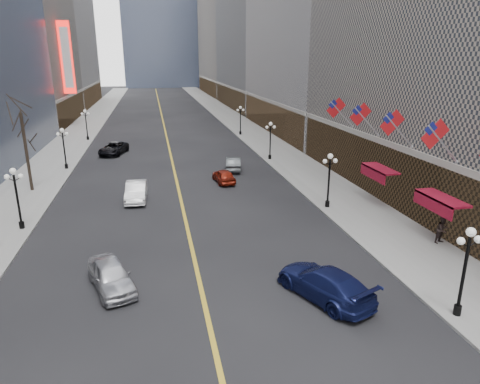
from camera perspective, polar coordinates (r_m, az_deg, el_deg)
name	(u,v)px	position (r m, az deg, el deg)	size (l,w,h in m)	color
sidewalk_east	(248,130)	(74.18, 1.11, 8.21)	(6.00, 230.00, 0.15)	gray
sidewalk_west	(77,136)	(73.41, -20.92, 6.97)	(6.00, 230.00, 0.15)	gray
lane_line	(164,125)	(82.34, -10.12, 8.82)	(0.25, 200.00, 0.02)	gold
bldg_east_c	(281,5)	(112.75, 5.43, 23.58)	(26.60, 40.60, 48.80)	gray
streetlamp_east_0	(466,263)	(22.63, 27.87, -8.37)	(1.26, 0.44, 4.52)	black
streetlamp_east_1	(329,175)	(35.53, 11.81, 2.27)	(1.26, 0.44, 4.52)	black
streetlamp_east_2	(270,137)	(52.14, 4.06, 7.37)	(1.26, 0.44, 4.52)	black
streetlamp_east_3	(240,117)	(69.44, 0.05, 9.93)	(1.26, 0.44, 4.52)	black
streetlamp_west_1	(16,192)	(34.15, -27.66, -0.02)	(1.26, 0.44, 4.52)	black
streetlamp_west_2	(64,144)	(51.21, -22.46, 5.91)	(1.26, 0.44, 4.52)	black
streetlamp_west_3	(86,121)	(68.75, -19.84, 8.84)	(1.26, 0.44, 4.52)	black
flag_2	(437,137)	(29.54, 24.81, 6.71)	(2.87, 0.12, 2.87)	#B2B2B7
flag_3	(394,125)	(33.65, 19.86, 8.41)	(2.87, 0.12, 2.87)	#B2B2B7
flag_4	(362,116)	(37.97, 15.99, 9.69)	(2.87, 0.12, 2.87)	#B2B2B7
flag_5	(338,110)	(42.44, 12.90, 10.67)	(2.87, 0.12, 2.87)	#B2B2B7
awning_b	(439,200)	(30.95, 25.01, -0.95)	(1.40, 4.00, 0.93)	maroon
awning_c	(378,170)	(37.38, 17.92, 2.81)	(1.40, 4.00, 0.93)	maroon
theatre_marquee	(67,58)	(82.61, -22.12, 16.24)	(2.00, 0.55, 12.00)	red
tree_west_far	(22,125)	(43.38, -27.03, 7.96)	(3.60, 3.60, 7.92)	#2D231C
car_nb_near	(111,276)	(24.45, -16.82, -10.61)	(1.86, 4.62, 1.57)	#B3B5BC
car_nb_mid	(136,191)	(38.55, -13.67, 0.09)	(1.70, 4.89, 1.61)	white
car_nb_far	(114,148)	(58.03, -16.51, 5.59)	(2.57, 5.56, 1.55)	black
car_sb_near	(324,283)	(23.06, 11.19, -11.82)	(2.34, 5.75, 1.67)	#141B4E
car_sb_mid	(224,176)	(42.87, -2.18, 2.17)	(1.64, 4.08, 1.39)	maroon
car_sb_far	(233,164)	(47.63, -0.90, 3.81)	(1.59, 4.56, 1.50)	#424649
ped_east_walk	(442,230)	(31.47, 25.39, -4.56)	(0.92, 0.50, 1.89)	black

